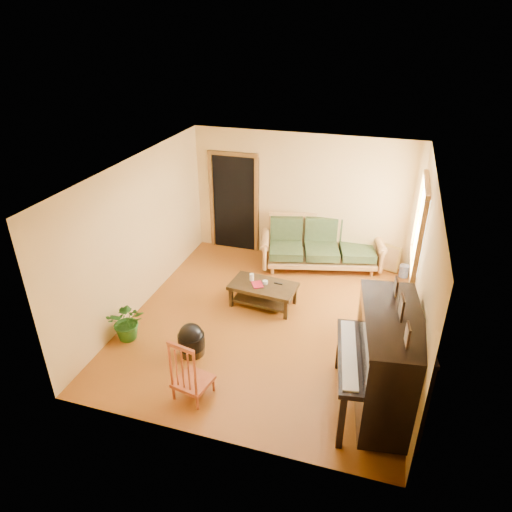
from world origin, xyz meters
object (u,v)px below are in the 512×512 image
(armchair, at_px, (388,320))
(red_chair, at_px, (192,367))
(sofa, at_px, (322,244))
(ceramic_crock, at_px, (404,271))
(footstool, at_px, (191,343))
(potted_plant, at_px, (128,321))
(coffee_table, at_px, (263,295))
(piano, at_px, (387,365))

(armchair, distance_m, red_chair, 3.03)
(sofa, bearing_deg, ceramic_crock, -11.23)
(footstool, relative_size, red_chair, 0.42)
(red_chair, xyz_separation_m, potted_plant, (-1.48, 0.84, -0.16))
(coffee_table, distance_m, potted_plant, 2.33)
(coffee_table, height_order, red_chair, red_chair)
(red_chair, bearing_deg, armchair, 49.30)
(coffee_table, relative_size, potted_plant, 1.77)
(piano, bearing_deg, potted_plant, 166.63)
(armchair, xyz_separation_m, red_chair, (-2.40, -1.85, 0.02))
(armchair, bearing_deg, footstool, -170.98)
(footstool, bearing_deg, piano, -5.97)
(coffee_table, bearing_deg, ceramic_crock, 36.88)
(sofa, distance_m, ceramic_crock, 1.68)
(piano, xyz_separation_m, footstool, (-2.79, 0.29, -0.53))
(armchair, distance_m, ceramic_crock, 2.31)
(red_chair, distance_m, ceramic_crock, 4.91)
(coffee_table, distance_m, red_chair, 2.39)
(sofa, xyz_separation_m, coffee_table, (-0.73, -1.69, -0.30))
(footstool, xyz_separation_m, potted_plant, (-1.10, 0.05, 0.13))
(armchair, relative_size, piano, 0.56)
(armchair, height_order, footstool, armchair)
(sofa, xyz_separation_m, armchair, (1.39, -2.19, -0.05))
(coffee_table, relative_size, ceramic_crock, 4.83)
(footstool, height_order, red_chair, red_chair)
(coffee_table, height_order, piano, piano)
(potted_plant, bearing_deg, sofa, 52.18)
(sofa, bearing_deg, armchair, -71.74)
(footstool, bearing_deg, red_chair, -64.12)
(sofa, relative_size, armchair, 2.58)
(sofa, bearing_deg, piano, -82.67)
(armchair, bearing_deg, potted_plant, -177.26)
(red_chair, xyz_separation_m, ceramic_crock, (2.64, 4.13, -0.36))
(red_chair, bearing_deg, piano, 23.28)
(sofa, relative_size, piano, 1.44)
(coffee_table, xyz_separation_m, potted_plant, (-1.76, -1.52, 0.11))
(sofa, distance_m, red_chair, 4.17)
(piano, bearing_deg, red_chair, -176.69)
(sofa, height_order, coffee_table, sofa)
(sofa, relative_size, red_chair, 2.45)
(ceramic_crock, bearing_deg, footstool, -132.17)
(footstool, distance_m, potted_plant, 1.10)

